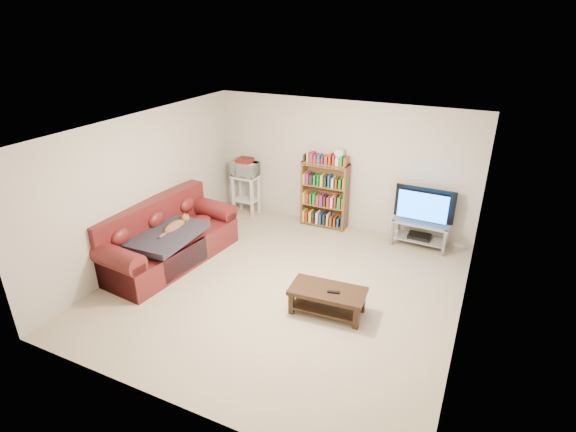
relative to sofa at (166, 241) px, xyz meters
The scene contains 19 objects.
floor 2.15m from the sofa, ahead, with size 5.00×5.00×0.00m, color #BBAA8B.
ceiling 2.95m from the sofa, ahead, with size 5.00×5.00×0.00m, color white.
wall_back 3.44m from the sofa, 50.49° to the left, with size 5.00×5.00×0.00m, color beige.
wall_front 3.34m from the sofa, 48.97° to the right, with size 5.00×5.00×0.00m, color beige.
wall_left 0.94m from the sofa, behind, with size 5.00×5.00×0.00m, color beige.
wall_right 4.70m from the sofa, ahead, with size 5.00×5.00×0.00m, color beige.
sofa is the anchor object (origin of this frame).
blanket 0.34m from the sofa, 45.51° to the right, with size 0.90×1.17×0.10m, color #25232C.
cat 0.35m from the sofa, ahead, with size 0.26×0.64×0.19m, color brown, non-canonical shape.
coffee_table 2.95m from the sofa, ahead, with size 1.06×0.58×0.37m.
remote 3.05m from the sofa, ahead, with size 0.17×0.05×0.02m, color black.
tv_stand 4.37m from the sofa, 31.68° to the left, with size 0.97×0.46×0.48m.
television 4.39m from the sofa, 31.68° to the left, with size 1.02×0.14×0.59m, color black.
dvd_player 4.38m from the sofa, 31.68° to the left, with size 0.38×0.27×0.06m, color black.
bookshelf 3.04m from the sofa, 51.46° to the left, with size 0.89×0.29×1.28m.
shelf_clutter 3.27m from the sofa, 50.21° to the left, with size 0.65×0.20×0.28m.
microwave_stand 2.27m from the sofa, 84.13° to the left, with size 0.51×0.38×0.82m.
microwave 2.34m from the sofa, 84.13° to the left, with size 0.50×0.34×0.28m, color silver.
game_boxes 2.39m from the sofa, 84.13° to the left, with size 0.30×0.26×0.05m, color maroon.
Camera 1 is at (2.52, -5.16, 3.77)m, focal length 28.00 mm.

